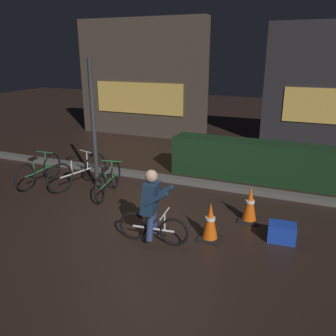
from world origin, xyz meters
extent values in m
plane|color=black|center=(0.00, 0.00, 0.00)|extent=(40.00, 40.00, 0.00)
cube|color=#56544F|center=(0.00, 2.20, 0.06)|extent=(12.00, 0.24, 0.12)
cube|color=black|center=(1.80, 3.10, 0.48)|extent=(4.80, 0.70, 0.95)
cube|color=#42382D|center=(-3.31, 6.50, 2.06)|extent=(4.87, 0.50, 4.11)
cube|color=#E5B751|center=(-3.31, 6.23, 1.40)|extent=(3.41, 0.04, 1.10)
cylinder|color=#2D2D33|center=(-1.82, 1.20, 1.43)|extent=(0.10, 0.10, 2.85)
torus|color=black|center=(-3.20, 1.33, 0.31)|extent=(0.07, 0.63, 0.63)
torus|color=black|center=(-3.17, 0.39, 0.31)|extent=(0.07, 0.63, 0.63)
cylinder|color=#236B38|center=(-3.19, 0.86, 0.31)|extent=(0.07, 0.93, 0.04)
cylinder|color=#236B38|center=(-3.18, 0.70, 0.49)|extent=(0.03, 0.03, 0.35)
cube|color=black|center=(-3.18, 0.70, 0.66)|extent=(0.11, 0.20, 0.05)
cylinder|color=#236B38|center=(-3.20, 1.12, 0.51)|extent=(0.03, 0.03, 0.39)
cylinder|color=#236B38|center=(-3.20, 1.12, 0.71)|extent=(0.46, 0.04, 0.02)
torus|color=black|center=(-2.13, 1.59, 0.34)|extent=(0.21, 0.67, 0.68)
torus|color=black|center=(-2.37, 0.61, 0.34)|extent=(0.21, 0.67, 0.68)
cylinder|color=silver|center=(-2.25, 1.10, 0.34)|extent=(0.28, 0.99, 0.04)
cylinder|color=silver|center=(-2.29, 0.93, 0.53)|extent=(0.03, 0.03, 0.38)
cube|color=black|center=(-2.29, 0.93, 0.72)|extent=(0.15, 0.22, 0.05)
cylinder|color=silver|center=(-2.18, 1.37, 0.55)|extent=(0.03, 0.03, 0.43)
cylinder|color=silver|center=(-2.18, 1.37, 0.77)|extent=(0.45, 0.14, 0.02)
torus|color=black|center=(-1.42, 1.36, 0.31)|extent=(0.16, 0.61, 0.61)
torus|color=black|center=(-1.24, 0.47, 0.31)|extent=(0.16, 0.61, 0.61)
cylinder|color=#236B38|center=(-1.33, 0.91, 0.31)|extent=(0.22, 0.89, 0.04)
cylinder|color=#236B38|center=(-1.30, 0.76, 0.47)|extent=(0.03, 0.03, 0.34)
cube|color=black|center=(-1.30, 0.76, 0.64)|extent=(0.14, 0.22, 0.05)
cylinder|color=#236B38|center=(-1.38, 1.16, 0.50)|extent=(0.03, 0.03, 0.38)
cylinder|color=#236B38|center=(-1.38, 1.16, 0.69)|extent=(0.46, 0.11, 0.02)
cube|color=black|center=(1.25, -0.10, 0.01)|extent=(0.36, 0.36, 0.03)
cone|color=#EA560F|center=(1.25, -0.10, 0.34)|extent=(0.26, 0.26, 0.62)
cylinder|color=white|center=(1.25, -0.10, 0.37)|extent=(0.16, 0.16, 0.05)
cube|color=black|center=(1.73, 0.83, 0.01)|extent=(0.36, 0.36, 0.03)
cone|color=#EA560F|center=(1.73, 0.83, 0.35)|extent=(0.26, 0.26, 0.64)
cylinder|color=white|center=(1.73, 0.83, 0.38)|extent=(0.16, 0.16, 0.05)
cube|color=#193DB7|center=(2.36, 0.30, 0.15)|extent=(0.47, 0.36, 0.30)
torus|color=black|center=(0.78, -0.53, 0.24)|extent=(0.49, 0.09, 0.48)
torus|color=black|center=(0.08, -0.59, 0.24)|extent=(0.49, 0.09, 0.48)
cylinder|color=silver|center=(0.43, -0.56, 0.24)|extent=(0.70, 0.10, 0.04)
cylinder|color=silver|center=(0.30, -0.57, 0.37)|extent=(0.03, 0.03, 0.26)
cube|color=black|center=(0.30, -0.57, 0.51)|extent=(0.21, 0.12, 0.05)
cylinder|color=silver|center=(0.62, -0.54, 0.39)|extent=(0.03, 0.03, 0.30)
cylinder|color=silver|center=(0.62, -0.54, 0.54)|extent=(0.07, 0.46, 0.02)
cylinder|color=navy|center=(0.40, -0.46, 0.30)|extent=(0.13, 0.22, 0.42)
cylinder|color=navy|center=(0.42, -0.66, 0.30)|extent=(0.13, 0.22, 0.42)
cube|color=#192D47|center=(0.39, -0.56, 0.79)|extent=(0.29, 0.34, 0.54)
sphere|color=tan|center=(0.41, -0.56, 1.15)|extent=(0.20, 0.20, 0.20)
cylinder|color=#192D47|center=(0.51, -0.41, 0.84)|extent=(0.40, 0.12, 0.29)
cylinder|color=#192D47|center=(0.54, -0.69, 0.84)|extent=(0.40, 0.12, 0.29)
ellipsoid|color=black|center=(0.31, -0.37, 0.74)|extent=(0.33, 0.19, 0.24)
camera|label=1|loc=(2.63, -5.18, 2.96)|focal=37.67mm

